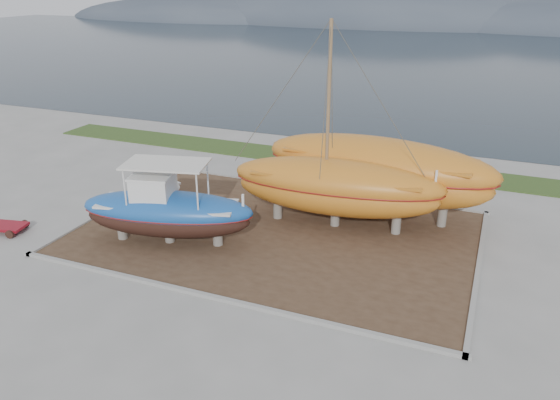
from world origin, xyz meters
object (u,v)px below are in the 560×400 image
at_px(orange_sailboat, 339,129).
at_px(red_trailer, 7,228).
at_px(orange_bare_hull, 376,178).
at_px(blue_caique, 167,203).
at_px(white_dinghy, 156,186).

relative_size(orange_sailboat, red_trailer, 3.89).
height_order(orange_sailboat, orange_bare_hull, orange_sailboat).
bearing_deg(red_trailer, orange_bare_hull, 16.91).
bearing_deg(blue_caique, white_dinghy, 115.88).
distance_m(white_dinghy, red_trailer, 7.64).
xyz_separation_m(orange_sailboat, red_trailer, (-14.24, -6.53, -4.66)).
bearing_deg(white_dinghy, red_trailer, -100.40).
relative_size(blue_caique, red_trailer, 3.01).
bearing_deg(orange_bare_hull, red_trailer, -146.47).
bearing_deg(white_dinghy, orange_bare_hull, 32.30).
relative_size(blue_caique, orange_sailboat, 0.77).
distance_m(blue_caique, red_trailer, 8.22).
height_order(blue_caique, red_trailer, blue_caique).
distance_m(blue_caique, white_dinghy, 5.98).
bearing_deg(orange_sailboat, blue_caique, -149.53).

